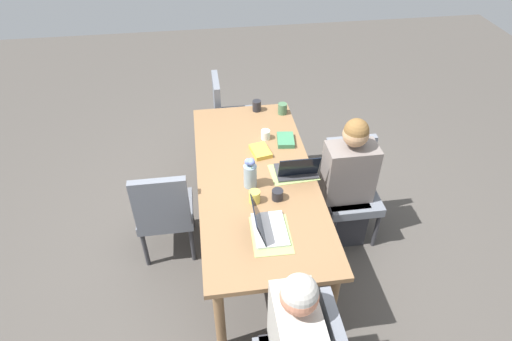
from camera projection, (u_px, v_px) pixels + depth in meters
name	position (u px, v px, depth m)	size (l,w,h in m)	color
ground_plane	(256.00, 239.00, 3.84)	(10.00, 10.00, 0.00)	#4C4742
dining_table	(256.00, 183.00, 3.41)	(2.09, 0.91, 0.74)	olive
chair_far_left_mid	(350.00, 184.00, 3.65)	(0.44, 0.44, 0.90)	slate
person_far_left_mid	(346.00, 188.00, 3.57)	(0.36, 0.40, 1.19)	#2D2D33
chair_head_left_left_far	(229.00, 113.00, 4.53)	(0.44, 0.44, 0.90)	slate
chair_near_right_near	(164.00, 210.00, 3.42)	(0.44, 0.44, 0.90)	slate
flower_vase	(250.00, 174.00, 3.20)	(0.11, 0.10, 0.27)	#8EA8B7
placemat_head_right_left_near	(271.00, 235.00, 2.89)	(0.36, 0.26, 0.00)	#9EBC66
placemat_far_left_mid	(293.00, 172.00, 3.39)	(0.36, 0.26, 0.00)	#9EBC66
laptop_far_left_mid	(297.00, 170.00, 3.35)	(0.22, 0.32, 0.21)	#38383D
laptop_head_right_left_near	(266.00, 226.00, 2.89)	(0.32, 0.22, 0.21)	silver
coffee_mug_near_left	(265.00, 135.00, 3.73)	(0.08, 0.08, 0.08)	white
coffee_mug_near_right	(257.00, 106.00, 4.08)	(0.08, 0.08, 0.10)	#232328
coffee_mug_centre_left	(255.00, 197.00, 3.11)	(0.08, 0.08, 0.10)	#DBC64C
coffee_mug_centre_right	(277.00, 195.00, 3.14)	(0.08, 0.08, 0.08)	#232328
coffee_mug_far_left	(282.00, 109.00, 4.04)	(0.08, 0.08, 0.10)	#47704C
book_red_cover	(261.00, 151.00, 3.58)	(0.20, 0.14, 0.04)	gold
book_blue_cover	(286.00, 140.00, 3.70)	(0.20, 0.14, 0.04)	#3D7F56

